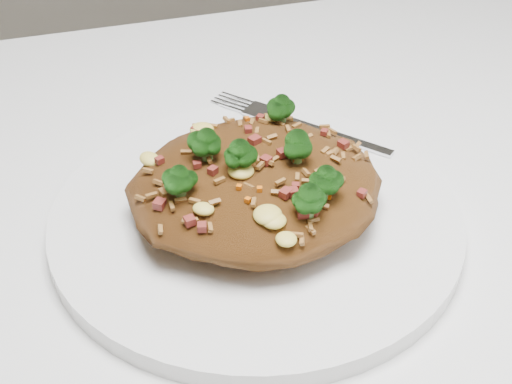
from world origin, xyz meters
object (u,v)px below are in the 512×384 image
fork (308,127)px  dining_table (376,330)px  fried_rice (256,176)px  plate (256,217)px

fork → dining_table: bearing=-35.3°
fried_rice → fork: fried_rice is taller
dining_table → fork: fork is taller
dining_table → fried_rice: (-0.08, 0.04, 0.13)m
fried_rice → fork: size_ratio=1.28×
plate → fried_rice: 0.04m
dining_table → fried_rice: size_ratio=7.05×
dining_table → fried_rice: 0.16m
dining_table → fork: 0.17m
plate → fried_rice: (0.00, -0.00, 0.04)m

